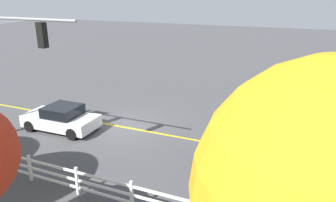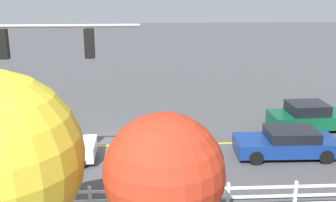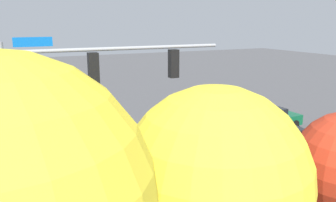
% 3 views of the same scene
% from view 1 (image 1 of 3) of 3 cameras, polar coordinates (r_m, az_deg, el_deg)
% --- Properties ---
extents(ground_plane, '(120.00, 120.00, 0.00)m').
position_cam_1_polar(ground_plane, '(18.97, -7.86, -4.52)').
color(ground_plane, '#444447').
extents(lane_center_stripe, '(28.00, 0.16, 0.01)m').
position_cam_1_polar(lane_center_stripe, '(17.36, 3.59, -6.61)').
color(lane_center_stripe, gold).
rests_on(lane_center_stripe, ground_plane).
extents(car_0, '(4.23, 2.10, 1.42)m').
position_cam_1_polar(car_0, '(19.16, -18.13, -2.90)').
color(car_0, silver).
rests_on(car_0, ground_plane).
extents(car_1, '(4.62, 2.04, 1.31)m').
position_cam_1_polar(car_1, '(14.83, 15.50, -9.15)').
color(car_1, navy).
rests_on(car_1, ground_plane).
extents(car_2, '(4.40, 2.17, 1.50)m').
position_cam_1_polar(car_2, '(17.87, 24.79, -5.15)').
color(car_2, '#0C4C2D').
rests_on(car_2, ground_plane).
extents(white_rail_fence, '(26.10, 0.10, 1.15)m').
position_cam_1_polar(white_rail_fence, '(12.54, -11.23, -14.56)').
color(white_rail_fence, white).
rests_on(white_rail_fence, ground_plane).
extents(tree_3, '(4.70, 4.70, 6.56)m').
position_cam_1_polar(tree_3, '(6.15, 26.75, -14.77)').
color(tree_3, brown).
rests_on(tree_3, ground_plane).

